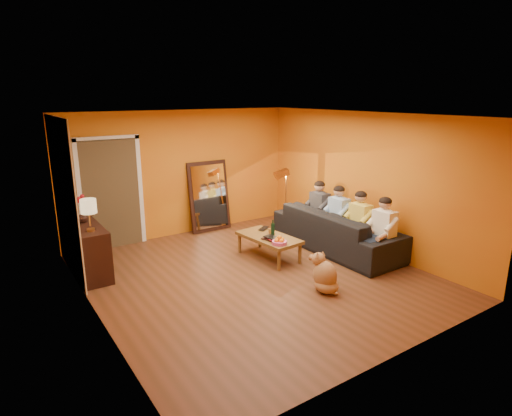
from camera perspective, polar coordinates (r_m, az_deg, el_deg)
room_shell at (r=7.03m, az=-1.78°, el=1.72°), size 5.00×5.50×2.60m
white_accent at (r=7.45m, az=-24.18°, el=1.14°), size 0.02×1.90×2.58m
doorway_recess at (r=8.73m, az=-18.95°, el=1.86°), size 1.06×0.30×2.10m
door_jamb_left at (r=8.50m, az=-22.43°, el=1.18°), size 0.08×0.06×2.20m
door_jamb_right at (r=8.78m, az=-15.17°, el=2.22°), size 0.08×0.06×2.20m
door_header at (r=8.45m, az=-19.35°, el=8.79°), size 1.22×0.06×0.08m
mirror_frame at (r=9.33m, az=-6.28°, el=1.58°), size 0.92×0.27×1.51m
mirror_glass at (r=9.30m, az=-6.17°, el=1.53°), size 0.78×0.21×1.35m
sideboard at (r=7.54m, az=-21.37°, el=-5.36°), size 0.44×1.18×0.85m
table_lamp at (r=7.06m, az=-21.34°, el=-0.91°), size 0.24×0.24×0.51m
sofa at (r=8.34m, az=10.71°, el=-2.88°), size 2.67×1.04×0.78m
coffee_table at (r=7.83m, az=1.71°, el=-5.22°), size 0.73×1.27×0.42m
floor_lamp at (r=8.72m, az=3.98°, el=0.41°), size 0.36×0.33×1.44m
dog at (r=6.60m, az=9.17°, el=-8.45°), size 0.45×0.59×0.62m
person_far_left at (r=7.73m, az=16.67°, el=-2.99°), size 0.70×0.44×1.22m
person_mid_left at (r=8.07m, az=13.68°, el=-2.02°), size 0.70×0.44×1.22m
person_mid_right at (r=8.43m, az=10.95°, el=-1.13°), size 0.70×0.44×1.22m
person_far_right at (r=8.81m, az=8.45°, el=-0.31°), size 0.70×0.44×1.22m
fruit_bowl at (r=7.33m, az=3.14°, el=-4.25°), size 0.26×0.26×0.16m
wine_bottle at (r=7.70m, az=2.25°, el=-2.70°), size 0.07×0.07×0.31m
tumbler at (r=7.90m, az=1.93°, el=-3.08°), size 0.10×0.10×0.09m
laptop at (r=8.12m, az=1.32°, el=-2.79°), size 0.35×0.31×0.02m
book_lower at (r=7.50m, az=1.49°, el=-4.33°), size 0.28×0.33×0.03m
book_mid at (r=7.50m, az=1.51°, el=-4.13°), size 0.20×0.26×0.02m
book_upper at (r=7.48m, az=1.54°, el=-4.05°), size 0.20×0.25×0.02m
vase at (r=7.62m, az=-22.16°, el=-1.14°), size 0.18×0.18×0.18m
flowers at (r=7.56m, az=-22.36°, el=0.82°), size 0.17×0.17×0.48m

